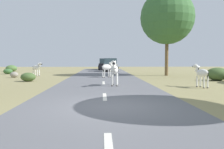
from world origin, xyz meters
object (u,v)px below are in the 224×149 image
Objects in this scene: zebra_3 at (37,68)px; tree_2 at (167,17)px; zebra_0 at (115,70)px; car_1 at (105,64)px; zebra_1 at (107,67)px; bush_3 at (8,71)px; car_0 at (110,65)px; bush_4 at (28,77)px; zebra_2 at (201,73)px; rock_1 at (14,75)px; bush_1 at (11,68)px; bush_0 at (217,74)px.

tree_2 is (12.96, -0.01, 4.99)m from zebra_3.
zebra_0 is 23.09m from car_1.
zebra_1 reaches higher than bush_3.
car_0 is at bearing 123.18° from tree_2.
bush_4 is (-12.00, -5.86, -5.48)m from tree_2.
car_0 reaches higher than bush_4.
zebra_2 reaches higher than bush_3.
bush_3 is 1.39× the size of rock_1.
bush_3 is 6.01m from rock_1.
tree_2 is (5.38, -8.23, 4.96)m from car_0.
bush_1 is at bearing 111.64° from rock_1.
car_0 is 11.01m from tree_2.
car_1 is at bearing -83.44° from car_0.
bush_0 is (2.36, -5.83, -5.30)m from tree_2.
car_0 is at bearing 139.60° from zebra_1.
tree_2 is 18.22m from bush_3.
tree_2 is 14.43m from bush_4.
tree_2 is at bearing 71.35° from zebra_2.
bush_4 is (-14.36, -0.04, -0.18)m from bush_0.
car_0 is 2.58× the size of bush_0.
zebra_1 is 2.03× the size of rock_1.
zebra_3 is at bearing 99.30° from bush_4.
car_1 is at bearing 113.64° from tree_2.
rock_1 is at bearing -131.45° from zebra_1.
bush_0 is 2.33× the size of rock_1.
zebra_3 is 1.88× the size of rock_1.
car_1 is at bearing 42.84° from bush_3.
zebra_2 is at bearing -20.90° from bush_4.
zebra_2 is 0.99× the size of bush_1.
zebra_3 is 1.36× the size of bush_3.
car_1 reaches higher than bush_4.
bush_1 is 15.90m from bush_4.
tree_2 is at bearing 112.08° from bush_0.
bush_0 is 14.36m from bush_4.
zebra_1 reaches higher than rock_1.
bush_3 is at bearing 125.84° from zebra_2.
zebra_0 is at bearing -155.89° from bush_0.
bush_4 reaches higher than rock_1.
zebra_2 is 21.19m from bush_3.
bush_0 is at bearing 104.80° from zebra_3.
zebra_0 is at bearing -54.53° from bush_1.
bush_0 is (15.32, -5.84, -0.31)m from zebra_3.
bush_3 is (-17.04, 3.36, -5.50)m from tree_2.
zebra_3 is (-12.22, 10.17, -0.02)m from zebra_2.
zebra_2 is at bearing 177.68° from zebra_0.
bush_3 is at bearing 116.04° from rock_1.
tree_2 reaches higher than bush_0.
rock_1 is at bearing -35.00° from zebra_0.
car_1 is 13.63m from bush_1.
zebra_1 is at bearing -28.83° from bush_3.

